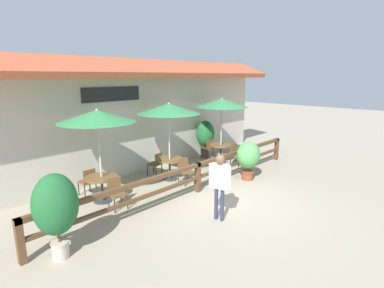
{
  "coord_description": "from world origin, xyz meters",
  "views": [
    {
      "loc": [
        -6.65,
        -4.94,
        3.6
      ],
      "look_at": [
        0.25,
        1.53,
        1.44
      ],
      "focal_mm": 28.0,
      "sensor_mm": 36.0,
      "label": 1
    }
  ],
  "objects_px": {
    "chair_near_streetside": "(116,192)",
    "pedestrian": "(220,179)",
    "chair_middle_streetside": "(185,170)",
    "dining_table_middle": "(170,163)",
    "chair_near_wallside": "(88,181)",
    "dining_table_far": "(221,148)",
    "chair_middle_wallside": "(156,163)",
    "patio_umbrella_far": "(222,103)",
    "chair_far_streetside": "(236,154)",
    "chair_far_wallside": "(208,148)",
    "potted_plant_entrance_palm": "(248,157)",
    "dining_table_near": "(102,182)",
    "patio_umbrella_middle": "(169,109)",
    "potted_plant_tall_tropical": "(56,207)",
    "potted_plant_corner_fern": "(205,135)",
    "patio_umbrella_near": "(97,116)"
  },
  "relations": [
    {
      "from": "dining_table_near",
      "to": "potted_plant_corner_fern",
      "type": "distance_m",
      "value": 5.82
    },
    {
      "from": "chair_middle_streetside",
      "to": "patio_umbrella_far",
      "type": "bearing_deg",
      "value": 23.63
    },
    {
      "from": "chair_near_wallside",
      "to": "chair_far_wallside",
      "type": "height_order",
      "value": "same"
    },
    {
      "from": "chair_far_wallside",
      "to": "chair_middle_streetside",
      "type": "bearing_deg",
      "value": 33.1
    },
    {
      "from": "patio_umbrella_near",
      "to": "dining_table_near",
      "type": "height_order",
      "value": "patio_umbrella_near"
    },
    {
      "from": "dining_table_near",
      "to": "dining_table_middle",
      "type": "xyz_separation_m",
      "value": [
        2.66,
        -0.02,
        0.0
      ]
    },
    {
      "from": "patio_umbrella_middle",
      "to": "dining_table_far",
      "type": "distance_m",
      "value": 3.55
    },
    {
      "from": "patio_umbrella_near",
      "to": "potted_plant_corner_fern",
      "type": "bearing_deg",
      "value": 9.59
    },
    {
      "from": "chair_middle_streetside",
      "to": "chair_middle_wallside",
      "type": "xyz_separation_m",
      "value": [
        -0.14,
        1.37,
        0.0
      ]
    },
    {
      "from": "dining_table_middle",
      "to": "pedestrian",
      "type": "distance_m",
      "value": 3.45
    },
    {
      "from": "dining_table_near",
      "to": "potted_plant_corner_fern",
      "type": "relative_size",
      "value": 0.57
    },
    {
      "from": "chair_near_wallside",
      "to": "chair_far_streetside",
      "type": "distance_m",
      "value": 5.96
    },
    {
      "from": "chair_near_wallside",
      "to": "potted_plant_entrance_palm",
      "type": "xyz_separation_m",
      "value": [
        4.61,
        -2.75,
        0.35
      ]
    },
    {
      "from": "patio_umbrella_middle",
      "to": "chair_far_wallside",
      "type": "xyz_separation_m",
      "value": [
        3.03,
        0.78,
        -2.03
      ]
    },
    {
      "from": "chair_near_streetside",
      "to": "patio_umbrella_near",
      "type": "bearing_deg",
      "value": 98.91
    },
    {
      "from": "chair_near_streetside",
      "to": "dining_table_middle",
      "type": "height_order",
      "value": "chair_near_streetside"
    },
    {
      "from": "chair_middle_streetside",
      "to": "pedestrian",
      "type": "height_order",
      "value": "pedestrian"
    },
    {
      "from": "chair_near_streetside",
      "to": "chair_far_streetside",
      "type": "relative_size",
      "value": 1.0
    },
    {
      "from": "chair_middle_streetside",
      "to": "chair_far_wallside",
      "type": "distance_m",
      "value": 3.29
    },
    {
      "from": "chair_near_streetside",
      "to": "chair_middle_wallside",
      "type": "xyz_separation_m",
      "value": [
        2.57,
        1.37,
        0.0
      ]
    },
    {
      "from": "patio_umbrella_middle",
      "to": "chair_far_streetside",
      "type": "bearing_deg",
      "value": -12.59
    },
    {
      "from": "patio_umbrella_middle",
      "to": "potted_plant_corner_fern",
      "type": "relative_size",
      "value": 1.63
    },
    {
      "from": "chair_near_streetside",
      "to": "potted_plant_corner_fern",
      "type": "height_order",
      "value": "potted_plant_corner_fern"
    },
    {
      "from": "chair_near_streetside",
      "to": "potted_plant_corner_fern",
      "type": "bearing_deg",
      "value": 23.2
    },
    {
      "from": "chair_middle_streetside",
      "to": "patio_umbrella_far",
      "type": "xyz_separation_m",
      "value": [
        2.91,
        0.73,
        2.03
      ]
    },
    {
      "from": "chair_near_streetside",
      "to": "chair_middle_wallside",
      "type": "relative_size",
      "value": 1.0
    },
    {
      "from": "dining_table_near",
      "to": "potted_plant_tall_tropical",
      "type": "xyz_separation_m",
      "value": [
        -2.07,
        -1.89,
        0.5
      ]
    },
    {
      "from": "chair_near_streetside",
      "to": "dining_table_far",
      "type": "height_order",
      "value": "chair_near_streetside"
    },
    {
      "from": "pedestrian",
      "to": "chair_middle_streetside",
      "type": "bearing_deg",
      "value": -39.15
    },
    {
      "from": "chair_middle_streetside",
      "to": "dining_table_middle",
      "type": "bearing_deg",
      "value": 106.53
    },
    {
      "from": "patio_umbrella_near",
      "to": "dining_table_near",
      "type": "distance_m",
      "value": 1.91
    },
    {
      "from": "chair_near_wallside",
      "to": "dining_table_far",
      "type": "bearing_deg",
      "value": 172.11
    },
    {
      "from": "patio_umbrella_near",
      "to": "patio_umbrella_middle",
      "type": "xyz_separation_m",
      "value": [
        2.66,
        -0.02,
        0.0
      ]
    },
    {
      "from": "patio_umbrella_far",
      "to": "dining_table_far",
      "type": "distance_m",
      "value": 1.91
    },
    {
      "from": "dining_table_middle",
      "to": "chair_far_wallside",
      "type": "relative_size",
      "value": 1.1
    },
    {
      "from": "chair_near_streetside",
      "to": "pedestrian",
      "type": "bearing_deg",
      "value": -53.94
    },
    {
      "from": "potted_plant_tall_tropical",
      "to": "dining_table_middle",
      "type": "bearing_deg",
      "value": 21.6
    },
    {
      "from": "dining_table_near",
      "to": "chair_far_wallside",
      "type": "bearing_deg",
      "value": 7.65
    },
    {
      "from": "potted_plant_tall_tropical",
      "to": "pedestrian",
      "type": "relative_size",
      "value": 1.04
    },
    {
      "from": "dining_table_near",
      "to": "patio_umbrella_middle",
      "type": "relative_size",
      "value": 0.35
    },
    {
      "from": "dining_table_middle",
      "to": "dining_table_far",
      "type": "relative_size",
      "value": 1.0
    },
    {
      "from": "chair_far_wallside",
      "to": "potted_plant_corner_fern",
      "type": "bearing_deg",
      "value": -94.23
    },
    {
      "from": "dining_table_near",
      "to": "pedestrian",
      "type": "xyz_separation_m",
      "value": [
        1.42,
        -3.2,
        0.5
      ]
    },
    {
      "from": "potted_plant_entrance_palm",
      "to": "potted_plant_corner_fern",
      "type": "height_order",
      "value": "potted_plant_corner_fern"
    },
    {
      "from": "chair_far_streetside",
      "to": "patio_umbrella_near",
      "type": "bearing_deg",
      "value": 170.95
    },
    {
      "from": "chair_near_streetside",
      "to": "chair_far_streetside",
      "type": "height_order",
      "value": "same"
    },
    {
      "from": "chair_far_streetside",
      "to": "potted_plant_entrance_palm",
      "type": "height_order",
      "value": "potted_plant_entrance_palm"
    },
    {
      "from": "dining_table_middle",
      "to": "potted_plant_tall_tropical",
      "type": "relative_size",
      "value": 0.53
    },
    {
      "from": "dining_table_near",
      "to": "chair_middle_wallside",
      "type": "xyz_separation_m",
      "value": [
        2.6,
        0.67,
        -0.13
      ]
    },
    {
      "from": "chair_near_wallside",
      "to": "potted_plant_tall_tropical",
      "type": "xyz_separation_m",
      "value": [
        -2.0,
        -2.59,
        0.63
      ]
    }
  ]
}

